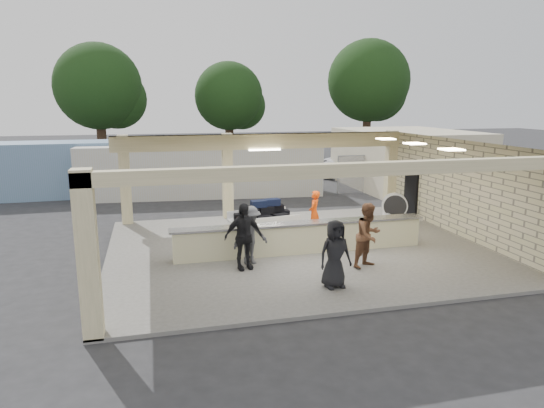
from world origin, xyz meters
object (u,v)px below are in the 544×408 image
object	(u,v)px
car_dark	(300,163)
container_blue	(5,171)
luggage_cart	(263,217)
passenger_a	(369,235)
container_white	(203,170)
passenger_c	(250,235)
car_white_b	(396,167)
baggage_counter	(301,237)
drum_fan	(395,206)
baggage_handler	(314,213)
passenger_b	(243,236)
car_white_a	(362,166)
passenger_d	(335,254)

from	to	relation	value
car_dark	container_blue	xyz separation A→B (m)	(-16.66, -4.06, 0.59)
luggage_cart	passenger_a	size ratio (longest dim) A/B	1.29
container_white	car_dark	bearing A→B (deg)	44.36
passenger_c	car_white_b	size ratio (longest dim) A/B	0.42
passenger_c	container_blue	xyz separation A→B (m)	(-9.81, 13.07, 0.42)
container_white	baggage_counter	bearing A→B (deg)	-74.41
drum_fan	baggage_handler	size ratio (longest dim) A/B	0.70
passenger_b	drum_fan	bearing A→B (deg)	19.75
car_white_b	car_dark	distance (m)	6.20
passenger_b	car_white_b	distance (m)	19.77
passenger_b	passenger_c	distance (m)	0.46
luggage_cart	passenger_b	distance (m)	3.41
passenger_c	car_white_b	xyz separation A→B (m)	(12.55, 14.69, -0.31)
baggage_counter	passenger_c	world-z (taller)	passenger_c
baggage_counter	car_white_a	distance (m)	16.81
passenger_b	container_white	world-z (taller)	container_white
drum_fan	passenger_d	world-z (taller)	passenger_d
baggage_counter	luggage_cart	xyz separation A→B (m)	(-0.77, 2.07, 0.23)
passenger_c	car_white_a	distance (m)	18.38
baggage_handler	passenger_a	bearing A→B (deg)	40.48
car_white_a	drum_fan	bearing A→B (deg)	175.26
car_white_b	drum_fan	bearing A→B (deg)	133.50
car_white_b	container_blue	bearing A→B (deg)	75.96
passenger_c	passenger_d	world-z (taller)	passenger_d
drum_fan	passenger_b	bearing A→B (deg)	-125.78
passenger_c	car_dark	size ratio (longest dim) A/B	0.36
luggage_cart	drum_fan	xyz separation A→B (m)	(5.66, 1.01, -0.12)
drum_fan	car_white_a	size ratio (longest dim) A/B	0.21
baggage_counter	container_white	bearing A→B (deg)	100.30
passenger_a	passenger_c	bearing A→B (deg)	136.18
car_white_b	container_white	distance (m)	13.13
luggage_cart	car_dark	size ratio (longest dim) A/B	0.51
baggage_handler	passenger_b	distance (m)	4.34
baggage_handler	car_dark	size ratio (longest dim) A/B	0.33
car_white_a	baggage_handler	bearing A→B (deg)	162.44
baggage_handler	passenger_a	size ratio (longest dim) A/B	0.84
passenger_a	baggage_counter	bearing A→B (deg)	103.77
passenger_c	container_blue	distance (m)	16.34
car_white_b	car_dark	bearing A→B (deg)	48.67
passenger_c	car_white_a	xyz separation A→B (m)	(10.43, 15.14, -0.22)
luggage_cart	passenger_a	xyz separation A→B (m)	(2.24, -3.84, 0.22)
passenger_b	container_blue	size ratio (longest dim) A/B	0.18
passenger_a	passenger_d	world-z (taller)	passenger_a
passenger_b	baggage_handler	bearing A→B (deg)	32.33
luggage_cart	passenger_d	size ratio (longest dim) A/B	1.37
baggage_counter	baggage_handler	bearing A→B (deg)	60.30
container_white	luggage_cart	bearing A→B (deg)	-76.97
passenger_a	car_dark	world-z (taller)	passenger_a
passenger_d	car_white_a	distance (m)	19.47
car_white_b	baggage_counter	bearing A→B (deg)	124.22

